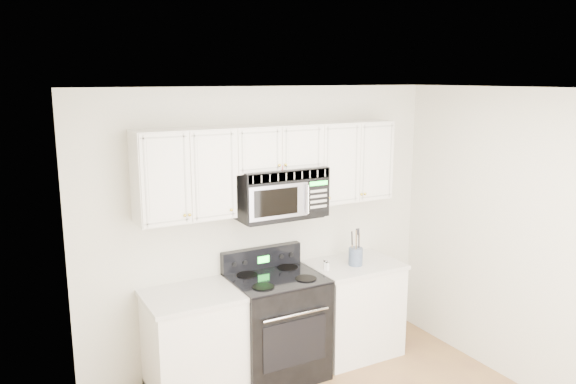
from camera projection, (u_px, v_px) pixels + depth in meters
room at (381, 289)px, 3.72m from camera, size 3.51×3.51×2.61m
base_cabinet_left at (198, 347)px, 4.76m from camera, size 0.86×0.65×0.92m
base_cabinet_right at (353, 311)px, 5.51m from camera, size 0.86×0.65×0.92m
range at (276, 324)px, 5.08m from camera, size 0.79×0.72×1.13m
upper_cabinets at (273, 163)px, 4.96m from camera, size 2.44×0.37×0.75m
microwave at (280, 192)px, 5.00m from camera, size 0.80×0.45×0.44m
utensil_crock at (356, 255)px, 5.33m from camera, size 0.13×0.13×0.36m
shaker_salt at (326, 265)px, 5.20m from camera, size 0.04×0.04×0.10m
shaker_pepper at (327, 266)px, 5.19m from camera, size 0.04×0.04×0.09m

